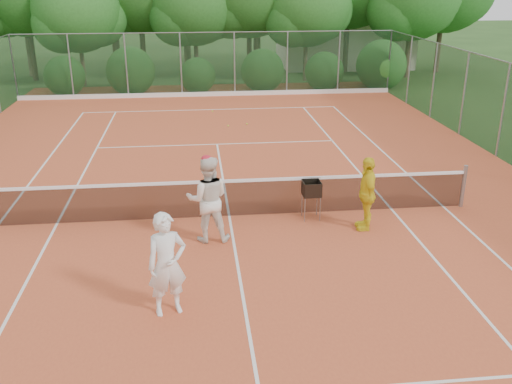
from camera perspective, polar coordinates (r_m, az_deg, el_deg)
ground at (r=14.00m, az=-2.69°, el=-2.54°), size 120.00×120.00×0.00m
clay_court at (r=14.00m, az=-2.69°, el=-2.51°), size 18.00×36.00×0.02m
club_building at (r=38.31m, az=8.74°, el=14.61°), size 8.00×5.00×3.00m
tennis_net at (r=13.80m, az=-2.72°, el=-0.52°), size 11.97×0.10×1.10m
player_white at (r=9.90m, az=-8.89°, el=-7.17°), size 0.78×0.62×1.87m
player_center_grp at (r=12.46m, az=-4.84°, el=-0.70°), size 0.97×0.77×1.98m
player_yellow at (r=13.27m, az=11.01°, el=-0.14°), size 0.54×1.06×1.74m
ball_hopper at (r=13.67m, az=5.58°, el=0.28°), size 0.42×0.42×0.95m
stray_ball_a at (r=22.66m, az=-0.92°, el=6.83°), size 0.07×0.07×0.07m
stray_ball_b at (r=24.88m, az=-4.38°, el=8.06°), size 0.07×0.07×0.07m
stray_ball_c at (r=22.41m, az=-2.81°, el=6.65°), size 0.07×0.07×0.07m
court_markings at (r=14.00m, az=-2.69°, el=-2.46°), size 11.03×23.83×0.01m
fence_back at (r=28.13m, az=-4.84°, el=12.58°), size 18.07×0.07×3.00m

